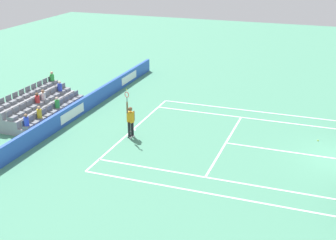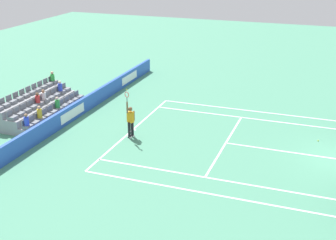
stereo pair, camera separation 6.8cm
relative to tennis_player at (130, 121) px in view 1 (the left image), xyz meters
name	(u,v)px [view 1 (the left image)]	position (x,y,z in m)	size (l,w,h in m)	color
line_baseline	(133,130)	(-1.03, -0.35, -0.99)	(10.97, 0.10, 0.01)	white
line_service	(226,143)	(-1.03, 5.14, -0.99)	(8.23, 0.10, 0.01)	white
line_centre_service	(286,151)	(-1.03, 8.34, -0.99)	(0.10, 6.40, 0.01)	white
line_singles_sideline_left	(215,179)	(3.08, 5.59, -0.99)	(0.10, 11.89, 0.01)	white
line_singles_sideline_right	(249,118)	(-5.15, 5.59, -0.99)	(0.10, 11.89, 0.01)	white
line_doubles_sideline_left	(207,193)	(4.45, 5.59, -0.99)	(0.10, 11.89, 0.01)	white
line_doubles_sideline_right	(253,111)	(-6.52, 5.59, -0.99)	(0.10, 11.89, 0.01)	white
line_centre_mark	(134,130)	(-1.03, -0.25, -0.99)	(0.10, 0.20, 0.01)	white
sponsor_barrier	(71,113)	(-1.03, -4.40, -0.50)	(24.63, 0.22, 0.99)	blue
tennis_player	(130,121)	(0.00, 0.00, 0.00)	(0.51, 0.43, 2.85)	black
stadium_stand	(38,108)	(-1.04, -6.70, -0.45)	(6.20, 2.85, 2.09)	gray
loose_tennis_ball	(318,140)	(-3.00, 9.80, -0.96)	(0.07, 0.07, 0.07)	#D1E533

